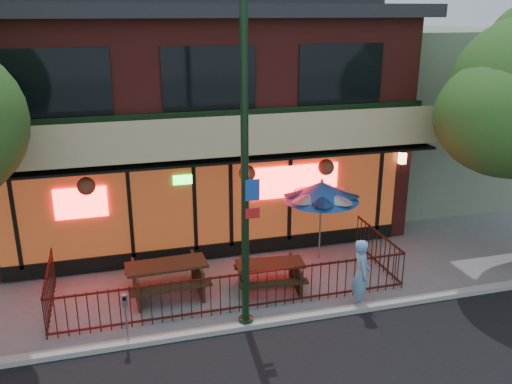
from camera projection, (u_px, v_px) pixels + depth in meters
ground at (241, 316)px, 12.36m from camera, size 80.00×80.00×0.00m
curb at (247, 325)px, 11.88m from camera, size 80.00×0.25×0.12m
restaurant_building at (187, 92)px, 17.54m from camera, size 12.96×9.49×8.05m
neighbor_building at (420, 110)px, 20.72m from camera, size 6.00×7.00×6.00m
patio_fence at (236, 281)px, 12.62m from camera, size 8.44×2.62×1.00m
street_light at (245, 191)px, 10.99m from camera, size 0.43×0.32×7.00m
picnic_table_left at (167, 274)px, 13.14m from camera, size 1.99×1.56×0.83m
picnic_table_right at (270, 272)px, 13.43m from camera, size 1.79×1.44×0.71m
patio_umbrella at (322, 191)px, 14.64m from camera, size 2.04×2.04×2.33m
pedestrian at (361, 274)px, 12.47m from camera, size 0.56×0.71×1.71m
parking_meter_near at (125, 312)px, 11.02m from camera, size 0.12×0.10×1.19m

